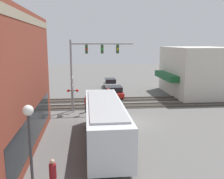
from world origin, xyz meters
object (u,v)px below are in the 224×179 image
object	(u,v)px
parked_car_silver	(110,83)
crossing_signal	(73,91)
city_bus	(105,121)
pedestrian_at_crossing	(86,104)
parked_car_red	(115,92)
streetlamp	(31,150)
pedestrian_by_lamp	(53,177)

from	to	relation	value
parked_car_silver	crossing_signal	bearing A→B (deg)	159.45
city_bus	pedestrian_at_crossing	xyz separation A→B (m)	(8.41, 1.28, -0.78)
city_bus	parked_car_red	size ratio (longest dim) A/B	2.47
streetlamp	pedestrian_at_crossing	size ratio (longest dim) A/B	2.65
streetlamp	parked_car_silver	size ratio (longest dim) A/B	1.10
city_bus	crossing_signal	size ratio (longest dim) A/B	2.77
crossing_signal	city_bus	bearing A→B (deg)	-162.98
city_bus	parked_car_silver	world-z (taller)	city_bus
parked_car_red	crossing_signal	bearing A→B (deg)	142.67
parked_car_red	pedestrian_at_crossing	world-z (taller)	pedestrian_at_crossing
crossing_signal	streetlamp	bearing A→B (deg)	176.39
streetlamp	parked_car_red	world-z (taller)	streetlamp
crossing_signal	parked_car_silver	bearing A→B (deg)	-20.55
streetlamp	pedestrian_at_crossing	distance (m)	15.59
city_bus	pedestrian_by_lamp	world-z (taller)	city_bus
city_bus	pedestrian_at_crossing	size ratio (longest dim) A/B	5.90
streetlamp	parked_car_red	distance (m)	23.17
parked_car_silver	parked_car_red	bearing A→B (deg)	180.00
parked_car_red	pedestrian_by_lamp	distance (m)	21.80
streetlamp	parked_car_red	bearing A→B (deg)	-15.53
crossing_signal	streetlamp	world-z (taller)	streetlamp
parked_car_red	pedestrian_at_crossing	xyz separation A→B (m)	(-6.94, 3.88, 0.23)
crossing_signal	parked_car_red	world-z (taller)	crossing_signal
pedestrian_by_lamp	pedestrian_at_crossing	world-z (taller)	pedestrian_by_lamp
pedestrian_by_lamp	city_bus	bearing A→B (deg)	-26.69
city_bus	streetlamp	world-z (taller)	streetlamp
crossing_signal	parked_car_red	xyz separation A→B (m)	(6.83, -5.21, -1.60)
pedestrian_at_crossing	parked_car_red	bearing A→B (deg)	-29.21
parked_car_silver	pedestrian_at_crossing	xyz separation A→B (m)	(-14.00, 3.88, 0.23)
city_bus	pedestrian_by_lamp	size ratio (longest dim) A/B	5.84
streetlamp	pedestrian_at_crossing	xyz separation A→B (m)	(15.30, -2.30, -1.91)
city_bus	streetlamp	xyz separation A→B (m)	(-6.89, 3.58, 1.13)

